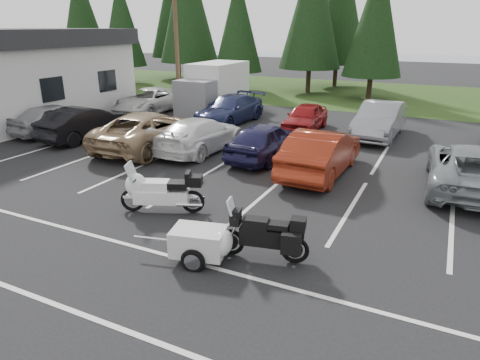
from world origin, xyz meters
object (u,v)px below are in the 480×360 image
car_near_0 (56,118)px  car_near_6 (470,168)px  car_far_1 (230,109)px  car_far_3 (380,120)px  utility_pole (176,32)px  car_near_3 (201,135)px  adventure_motorcycle (262,230)px  cargo_trailer (199,245)px  car_far_0 (149,101)px  touring_motorcycle (162,188)px  car_near_1 (86,123)px  car_near_2 (150,130)px  car_near_5 (321,152)px  car_far_2 (305,117)px  car_near_4 (265,141)px  box_truck (210,88)px

car_near_0 → car_near_6: bearing=-174.8°
car_far_1 → car_far_3: car_far_3 is taller
utility_pole → car_near_6: utility_pole is taller
car_near_3 → adventure_motorcycle: (5.88, -7.13, 0.00)m
utility_pole → cargo_trailer: 19.22m
car_far_0 → touring_motorcycle: 15.28m
car_near_1 → car_near_2: size_ratio=0.80×
car_near_3 → car_far_1: 5.79m
car_near_5 → car_far_2: 6.88m
car_near_3 → car_near_4: size_ratio=1.14×
box_truck → car_near_4: box_truck is taller
car_near_0 → adventure_motorcycle: bearing=158.6°
car_near_5 → touring_motorcycle: (-3.12, -5.26, -0.07)m
car_near_4 → car_far_1: size_ratio=0.86×
car_far_0 → touring_motorcycle: touring_motorcycle is taller
car_near_0 → adventure_motorcycle: 15.57m
car_near_4 → touring_motorcycle: (-0.58, -6.14, 0.00)m
car_near_3 → car_near_5: (5.40, -0.69, 0.10)m
touring_motorcycle → car_near_2: bearing=107.2°
touring_motorcycle → car_near_5: bearing=36.7°
car_near_5 → utility_pole: bearing=-34.4°
cargo_trailer → car_far_1: bearing=101.1°
adventure_motorcycle → utility_pole: bearing=117.8°
car_far_0 → cargo_trailer: 18.22m
car_far_3 → cargo_trailer: (-1.76, -13.69, -0.43)m
car_far_2 → car_far_3: car_far_3 is taller
car_near_2 → car_far_1: 6.20m
car_near_6 → touring_motorcycle: car_near_6 is taller
utility_pole → adventure_motorcycle: utility_pole is taller
car_near_0 → car_near_4: car_near_0 is taller
car_near_4 → car_far_0: car_near_4 is taller
car_near_5 → cargo_trailer: (-0.77, -7.13, -0.41)m
car_near_3 → car_far_0: 9.41m
car_near_2 → car_near_1: bearing=-2.7°
car_near_5 → car_far_3: (0.99, 6.56, 0.01)m
utility_pole → car_near_4: utility_pole is taller
box_truck → cargo_trailer: size_ratio=3.23×
car_far_0 → adventure_motorcycle: size_ratio=2.24×
car_near_4 → car_far_3: car_far_3 is taller
car_near_4 → car_near_6: (7.29, -0.28, 0.01)m
adventure_motorcycle → car_near_0: bearing=142.7°
utility_pole → car_near_5: utility_pole is taller
touring_motorcycle → adventure_motorcycle: touring_motorcycle is taller
car_near_2 → car_far_2: size_ratio=1.46×
car_near_0 → car_far_0: car_near_0 is taller
car_near_0 → car_near_1: bearing=179.5°
car_near_2 → touring_motorcycle: bearing=127.7°
car_near_2 → car_far_2: 7.99m
car_near_6 → utility_pole: bearing=-28.0°
car_far_0 → cargo_trailer: size_ratio=3.06×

